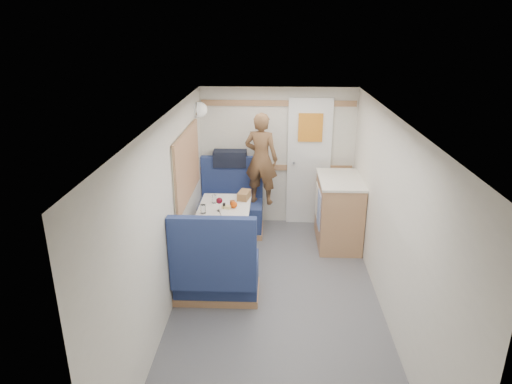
{
  "coord_description": "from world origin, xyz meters",
  "views": [
    {
      "loc": [
        -0.05,
        -4.11,
        2.81
      ],
      "look_at": [
        -0.26,
        0.9,
        0.96
      ],
      "focal_mm": 32.0,
      "sensor_mm": 36.0,
      "label": 1
    }
  ],
  "objects_px": {
    "bench_far": "(231,211)",
    "bread_loaf": "(244,195)",
    "orange_fruit": "(234,205)",
    "tumbler_left": "(203,209)",
    "dome_light": "(200,110)",
    "pepper_grinder": "(224,207)",
    "galley_counter": "(338,211)",
    "bench_near": "(216,274)",
    "duffel_bag": "(230,158)",
    "tumbler_mid": "(214,199)",
    "wine_glass": "(219,201)",
    "tray": "(232,214)",
    "dinette_table": "(224,219)",
    "beer_glass": "(232,204)",
    "person": "(261,159)",
    "cheese_block": "(226,207)"
  },
  "relations": [
    {
      "from": "orange_fruit",
      "to": "tumbler_left",
      "type": "relative_size",
      "value": 0.77
    },
    {
      "from": "tray",
      "to": "bread_loaf",
      "type": "xyz_separation_m",
      "value": [
        0.1,
        0.54,
        0.04
      ]
    },
    {
      "from": "duffel_bag",
      "to": "orange_fruit",
      "type": "xyz_separation_m",
      "value": [
        0.16,
        -1.19,
        -0.23
      ]
    },
    {
      "from": "wine_glass",
      "to": "beer_glass",
      "type": "xyz_separation_m",
      "value": [
        0.15,
        0.09,
        -0.08
      ]
    },
    {
      "from": "dinette_table",
      "to": "orange_fruit",
      "type": "height_order",
      "value": "orange_fruit"
    },
    {
      "from": "bench_near",
      "to": "galley_counter",
      "type": "xyz_separation_m",
      "value": [
        1.47,
        1.41,
        0.17
      ]
    },
    {
      "from": "tray",
      "to": "wine_glass",
      "type": "height_order",
      "value": "wine_glass"
    },
    {
      "from": "bench_far",
      "to": "bread_loaf",
      "type": "height_order",
      "value": "bench_far"
    },
    {
      "from": "dome_light",
      "to": "bench_far",
      "type": "bearing_deg",
      "value": 2.12
    },
    {
      "from": "wine_glass",
      "to": "galley_counter",
      "type": "bearing_deg",
      "value": 24.1
    },
    {
      "from": "galley_counter",
      "to": "person",
      "type": "relative_size",
      "value": 0.72
    },
    {
      "from": "bench_near",
      "to": "tumbler_mid",
      "type": "distance_m",
      "value": 1.11
    },
    {
      "from": "tumbler_left",
      "to": "pepper_grinder",
      "type": "xyz_separation_m",
      "value": [
        0.24,
        0.1,
        -0.01
      ]
    },
    {
      "from": "orange_fruit",
      "to": "beer_glass",
      "type": "height_order",
      "value": "orange_fruit"
    },
    {
      "from": "bench_near",
      "to": "tray",
      "type": "distance_m",
      "value": 0.76
    },
    {
      "from": "wine_glass",
      "to": "tumbler_left",
      "type": "height_order",
      "value": "wine_glass"
    },
    {
      "from": "dome_light",
      "to": "duffel_bag",
      "type": "bearing_deg",
      "value": 36.73
    },
    {
      "from": "wine_glass",
      "to": "bread_loaf",
      "type": "relative_size",
      "value": 0.72
    },
    {
      "from": "dinette_table",
      "to": "pepper_grinder",
      "type": "xyz_separation_m",
      "value": [
        0.01,
        -0.1,
        0.2
      ]
    },
    {
      "from": "bench_near",
      "to": "wine_glass",
      "type": "height_order",
      "value": "bench_near"
    },
    {
      "from": "bench_near",
      "to": "galley_counter",
      "type": "relative_size",
      "value": 1.14
    },
    {
      "from": "cheese_block",
      "to": "bread_loaf",
      "type": "relative_size",
      "value": 0.44
    },
    {
      "from": "dinette_table",
      "to": "duffel_bag",
      "type": "xyz_separation_m",
      "value": [
        -0.03,
        1.12,
        0.45
      ]
    },
    {
      "from": "bench_near",
      "to": "person",
      "type": "relative_size",
      "value": 0.83
    },
    {
      "from": "bench_near",
      "to": "pepper_grinder",
      "type": "xyz_separation_m",
      "value": [
        0.01,
        0.77,
        0.46
      ]
    },
    {
      "from": "wine_glass",
      "to": "bench_far",
      "type": "bearing_deg",
      "value": 87.66
    },
    {
      "from": "wine_glass",
      "to": "beer_glass",
      "type": "bearing_deg",
      "value": 31.88
    },
    {
      "from": "dome_light",
      "to": "pepper_grinder",
      "type": "distance_m",
      "value": 1.42
    },
    {
      "from": "dinette_table",
      "to": "bench_far",
      "type": "relative_size",
      "value": 0.88
    },
    {
      "from": "bench_far",
      "to": "duffel_bag",
      "type": "height_order",
      "value": "duffel_bag"
    },
    {
      "from": "bench_far",
      "to": "tumbler_mid",
      "type": "relative_size",
      "value": 10.43
    },
    {
      "from": "person",
      "to": "tumbler_mid",
      "type": "distance_m",
      "value": 0.97
    },
    {
      "from": "bench_near",
      "to": "tray",
      "type": "height_order",
      "value": "bench_near"
    },
    {
      "from": "dome_light",
      "to": "pepper_grinder",
      "type": "xyz_separation_m",
      "value": [
        0.4,
        -0.95,
        -0.99
      ]
    },
    {
      "from": "dome_light",
      "to": "wine_glass",
      "type": "xyz_separation_m",
      "value": [
        0.35,
        -0.97,
        -0.91
      ]
    },
    {
      "from": "dinette_table",
      "to": "tumbler_mid",
      "type": "bearing_deg",
      "value": 136.0
    },
    {
      "from": "beer_glass",
      "to": "bread_loaf",
      "type": "xyz_separation_m",
      "value": [
        0.12,
        0.32,
        0.0
      ]
    },
    {
      "from": "tumbler_mid",
      "to": "bread_loaf",
      "type": "xyz_separation_m",
      "value": [
        0.36,
        0.16,
        -0.0
      ]
    },
    {
      "from": "tumbler_left",
      "to": "tray",
      "type": "bearing_deg",
      "value": -7.81
    },
    {
      "from": "tumbler_left",
      "to": "tumbler_mid",
      "type": "xyz_separation_m",
      "value": [
        0.09,
        0.33,
        -0.0
      ]
    },
    {
      "from": "orange_fruit",
      "to": "tumbler_mid",
      "type": "xyz_separation_m",
      "value": [
        -0.26,
        0.2,
        -0.01
      ]
    },
    {
      "from": "dinette_table",
      "to": "galley_counter",
      "type": "bearing_deg",
      "value": 20.54
    },
    {
      "from": "galley_counter",
      "to": "bread_loaf",
      "type": "height_order",
      "value": "galley_counter"
    },
    {
      "from": "bench_far",
      "to": "beer_glass",
      "type": "bearing_deg",
      "value": -83.36
    },
    {
      "from": "bread_loaf",
      "to": "tray",
      "type": "bearing_deg",
      "value": -100.67
    },
    {
      "from": "person",
      "to": "tumbler_mid",
      "type": "xyz_separation_m",
      "value": [
        -0.56,
        -0.73,
        -0.31
      ]
    },
    {
      "from": "galley_counter",
      "to": "pepper_grinder",
      "type": "height_order",
      "value": "galley_counter"
    },
    {
      "from": "bench_far",
      "to": "wine_glass",
      "type": "relative_size",
      "value": 6.25
    },
    {
      "from": "bench_far",
      "to": "bread_loaf",
      "type": "distance_m",
      "value": 0.77
    },
    {
      "from": "dinette_table",
      "to": "wine_glass",
      "type": "xyz_separation_m",
      "value": [
        -0.04,
        -0.12,
        0.28
      ]
    }
  ]
}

